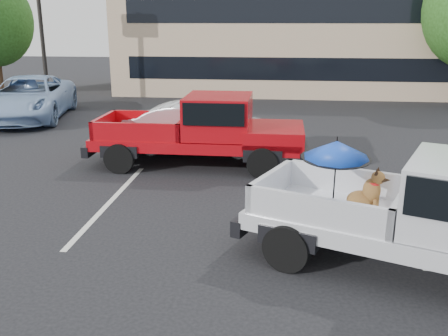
{
  "coord_description": "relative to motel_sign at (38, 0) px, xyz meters",
  "views": [
    {
      "loc": [
        0.59,
        -7.89,
        3.8
      ],
      "look_at": [
        -0.34,
        0.46,
        1.3
      ],
      "focal_mm": 40.0,
      "sensor_mm": 36.0,
      "label": 1
    }
  ],
  "objects": [
    {
      "name": "ground",
      "position": [
        10.0,
        -14.0,
        -4.65
      ],
      "size": [
        90.0,
        90.0,
        0.0
      ],
      "primitive_type": "plane",
      "color": "black",
      "rests_on": "ground"
    },
    {
      "name": "stripe_left",
      "position": [
        7.0,
        -12.0,
        -4.65
      ],
      "size": [
        0.12,
        5.0,
        0.01
      ],
      "primitive_type": "cube",
      "color": "silver",
      "rests_on": "ground"
    },
    {
      "name": "stripe_right",
      "position": [
        13.0,
        -12.0,
        -4.65
      ],
      "size": [
        0.12,
        5.0,
        0.01
      ],
      "primitive_type": "cube",
      "color": "silver",
      "rests_on": "ground"
    },
    {
      "name": "motel_building",
      "position": [
        12.0,
        6.99,
        -1.45
      ],
      "size": [
        20.4,
        8.4,
        6.3
      ],
      "color": "tan",
      "rests_on": "ground"
    },
    {
      "name": "motel_sign",
      "position": [
        0.0,
        0.0,
        0.0
      ],
      "size": [
        1.6,
        0.22,
        6.0
      ],
      "color": "black",
      "rests_on": "ground"
    },
    {
      "name": "tree_back",
      "position": [
        16.0,
        10.0,
        -0.24
      ],
      "size": [
        4.68,
        4.68,
        7.11
      ],
      "color": "#332114",
      "rests_on": "ground"
    },
    {
      "name": "red_pickup",
      "position": [
        8.84,
        -8.99,
        -3.61
      ],
      "size": [
        5.81,
        2.19,
        1.91
      ],
      "rotation": [
        0.0,
        0.0,
        -0.01
      ],
      "color": "black",
      "rests_on": "ground"
    },
    {
      "name": "silver_sedan",
      "position": [
        8.26,
        -7.5,
        -3.93
      ],
      "size": [
        4.42,
        1.65,
        1.44
      ],
      "primitive_type": "imported",
      "rotation": [
        0.0,
        0.0,
        1.54
      ],
      "color": "#A7AAAE",
      "rests_on": "ground"
    },
    {
      "name": "blue_suv",
      "position": [
        0.72,
        -3.17,
        -3.81
      ],
      "size": [
        3.96,
        6.47,
        1.67
      ],
      "primitive_type": "imported",
      "rotation": [
        0.0,
        0.0,
        0.21
      ],
      "color": "#8AA8CE",
      "rests_on": "ground"
    }
  ]
}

